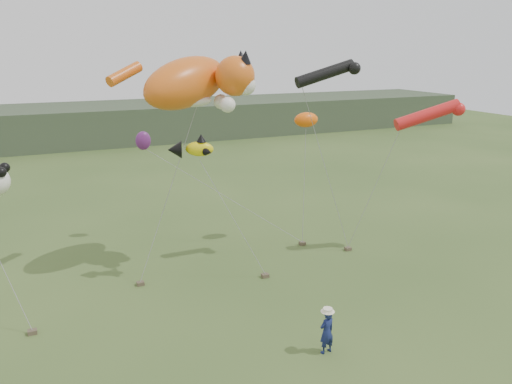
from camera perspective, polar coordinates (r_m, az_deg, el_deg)
ground at (r=19.95m, az=6.91°, el=-14.74°), size 120.00×120.00×0.00m
headland at (r=60.19m, az=-18.00°, el=7.37°), size 90.00×13.00×4.00m
festival_attendant at (r=17.97m, az=8.09°, el=-15.53°), size 0.65×0.48×1.62m
sandbag_anchors at (r=23.70m, az=-2.80°, el=-9.18°), size 15.56×3.94×0.17m
cat_kite at (r=22.91m, az=-6.75°, el=12.37°), size 6.32×4.29×3.03m
fish_kite at (r=21.60m, az=-7.50°, el=4.94°), size 2.08×1.38×1.03m
tube_kites at (r=24.90m, az=15.38°, el=10.35°), size 8.38×2.41×3.40m
misc_kites at (r=26.24m, az=-1.00°, el=7.40°), size 8.82×4.34×2.03m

